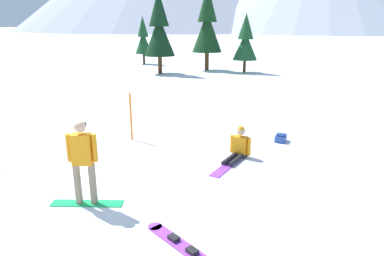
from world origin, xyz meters
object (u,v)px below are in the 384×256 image
object	(u,v)px
pine_tree_twin	(245,41)
pine_tree_short	(143,38)
backpack_blue	(281,138)
pine_tree_tall	(159,28)
loose_snowboard_near_left	(183,246)
snowboarder_midground	(238,148)
snowboarder_foreground	(83,161)
trail_marker_pole	(131,117)
pine_tree_slender	(207,24)

from	to	relation	value
pine_tree_twin	pine_tree_short	world-z (taller)	pine_tree_twin
backpack_blue	pine_tree_short	world-z (taller)	pine_tree_short
pine_tree_tall	loose_snowboard_near_left	bearing A→B (deg)	-58.99
snowboarder_midground	loose_snowboard_near_left	bearing A→B (deg)	-84.49
pine_tree_tall	snowboarder_foreground	bearing A→B (deg)	-64.38
backpack_blue	snowboarder_foreground	bearing A→B (deg)	-116.32
pine_tree_tall	snowboarder_midground	bearing A→B (deg)	-53.03
trail_marker_pole	pine_tree_tall	size ratio (longest dim) A/B	0.25
snowboarder_midground	trail_marker_pole	distance (m)	3.73
loose_snowboard_near_left	snowboarder_midground	bearing A→B (deg)	95.51
snowboarder_foreground	trail_marker_pole	size ratio (longest dim) A/B	1.18
loose_snowboard_near_left	pine_tree_tall	size ratio (longest dim) A/B	0.30
snowboarder_foreground	pine_tree_twin	distance (m)	21.96
loose_snowboard_near_left	pine_tree_slender	distance (m)	24.15
loose_snowboard_near_left	trail_marker_pole	xyz separation A→B (m)	(-4.11, 4.49, 0.76)
loose_snowboard_near_left	pine_tree_tall	bearing A→B (deg)	121.01
backpack_blue	pine_tree_tall	distance (m)	17.35
snowboarder_foreground	loose_snowboard_near_left	xyz separation A→B (m)	(2.51, -0.48, -0.96)
snowboarder_midground	backpack_blue	xyz separation A→B (m)	(0.82, 2.03, -0.18)
pine_tree_short	pine_tree_tall	bearing A→B (deg)	-47.42
pine_tree_slender	backpack_blue	bearing A→B (deg)	-59.78
snowboarder_foreground	backpack_blue	bearing A→B (deg)	63.68
snowboarder_midground	backpack_blue	bearing A→B (deg)	68.07
pine_tree_slender	trail_marker_pole	bearing A→B (deg)	-75.11
backpack_blue	snowboarder_midground	bearing A→B (deg)	-111.93
trail_marker_pole	pine_tree_twin	distance (m)	17.83
pine_tree_slender	pine_tree_short	world-z (taller)	pine_tree_slender
snowboarder_midground	pine_tree_tall	world-z (taller)	pine_tree_tall
loose_snowboard_near_left	backpack_blue	world-z (taller)	backpack_blue
snowboarder_foreground	backpack_blue	size ratio (longest dim) A/B	3.48
snowboarder_midground	pine_tree_slender	size ratio (longest dim) A/B	0.27
snowboarder_midground	loose_snowboard_near_left	distance (m)	4.37
loose_snowboard_near_left	pine_tree_short	xyz separation A→B (m)	(-16.09, 24.00, 2.40)
pine_tree_tall	pine_tree_short	size ratio (longest dim) A/B	1.39
snowboarder_midground	pine_tree_tall	distance (m)	18.33
pine_tree_tall	pine_tree_twin	size ratio (longest dim) A/B	1.37
pine_tree_tall	pine_tree_short	distance (m)	7.16
snowboarder_foreground	pine_tree_twin	bearing A→B (deg)	98.09
pine_tree_tall	pine_tree_slender	bearing A→B (deg)	54.06
pine_tree_slender	snowboarder_foreground	bearing A→B (deg)	-73.80
backpack_blue	trail_marker_pole	size ratio (longest dim) A/B	0.34
pine_tree_slender	pine_tree_twin	distance (m)	3.45
snowboarder_foreground	pine_tree_twin	xyz separation A→B (m)	(-3.08, 21.69, 1.47)
backpack_blue	pine_tree_tall	xyz separation A→B (m)	(-11.69, 12.41, 3.24)
pine_tree_tall	trail_marker_pole	bearing A→B (deg)	-63.33
snowboarder_midground	backpack_blue	size ratio (longest dim) A/B	3.46
snowboarder_foreground	loose_snowboard_near_left	world-z (taller)	snowboarder_foreground
pine_tree_short	snowboarder_foreground	bearing A→B (deg)	-60.00
snowboarder_foreground	loose_snowboard_near_left	bearing A→B (deg)	-10.82
pine_tree_slender	pine_tree_tall	size ratio (longest dim) A/B	1.09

